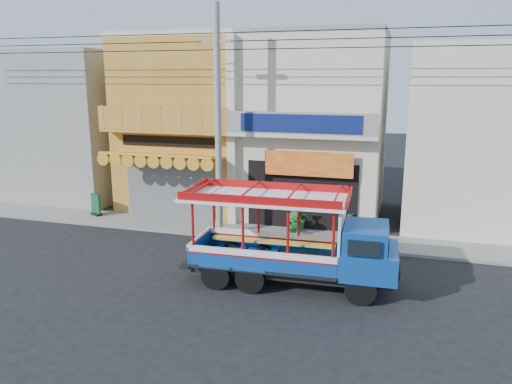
% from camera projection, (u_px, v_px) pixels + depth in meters
% --- Properties ---
extents(ground, '(90.00, 90.00, 0.00)m').
position_uv_depth(ground, '(213.00, 268.00, 16.90)').
color(ground, black).
rests_on(ground, ground).
extents(sidewalk, '(30.00, 2.00, 0.12)m').
position_uv_depth(sidewalk, '(249.00, 232.00, 20.62)').
color(sidewalk, slate).
rests_on(sidewalk, ground).
extents(shophouse_left, '(6.00, 7.50, 8.24)m').
position_uv_depth(shophouse_left, '(195.00, 123.00, 24.53)').
color(shophouse_left, '#B77A28').
rests_on(shophouse_left, ground).
extents(shophouse_right, '(6.00, 6.75, 8.24)m').
position_uv_depth(shophouse_right, '(316.00, 126.00, 22.85)').
color(shophouse_right, beige).
rests_on(shophouse_right, ground).
extents(party_pilaster, '(0.35, 0.30, 8.00)m').
position_uv_depth(party_pilaster, '(232.00, 134.00, 20.81)').
color(party_pilaster, beige).
rests_on(party_pilaster, ground).
extents(filler_building_left, '(6.00, 6.00, 7.60)m').
position_uv_depth(filler_building_left, '(75.00, 125.00, 26.60)').
color(filler_building_left, gray).
rests_on(filler_building_left, ground).
extents(filler_building_right, '(6.00, 6.00, 7.60)m').
position_uv_depth(filler_building_right, '(481.00, 138.00, 20.98)').
color(filler_building_right, beige).
rests_on(filler_building_right, ground).
extents(utility_pole, '(28.00, 0.26, 9.00)m').
position_uv_depth(utility_pole, '(222.00, 111.00, 19.09)').
color(utility_pole, gray).
rests_on(utility_pole, ground).
extents(songthaew_truck, '(6.54, 2.39, 3.02)m').
position_uv_depth(songthaew_truck, '(306.00, 241.00, 15.06)').
color(songthaew_truck, black).
rests_on(songthaew_truck, ground).
extents(green_sign, '(0.62, 0.50, 1.00)m').
position_uv_depth(green_sign, '(96.00, 206.00, 22.81)').
color(green_sign, black).
rests_on(green_sign, sidewalk).
extents(potted_plant_a, '(1.09, 1.04, 0.95)m').
position_uv_depth(potted_plant_a, '(299.00, 219.00, 20.49)').
color(potted_plant_a, '#1B5F25').
rests_on(potted_plant_a, sidewalk).
extents(potted_plant_b, '(0.63, 0.68, 0.98)m').
position_uv_depth(potted_plant_b, '(292.00, 224.00, 19.84)').
color(potted_plant_b, '#1B5F25').
rests_on(potted_plant_b, sidewalk).
extents(potted_plant_c, '(0.55, 0.55, 0.91)m').
position_uv_depth(potted_plant_c, '(350.00, 223.00, 19.99)').
color(potted_plant_c, '#1B5F25').
rests_on(potted_plant_c, sidewalk).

